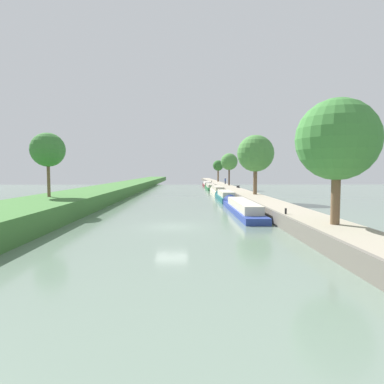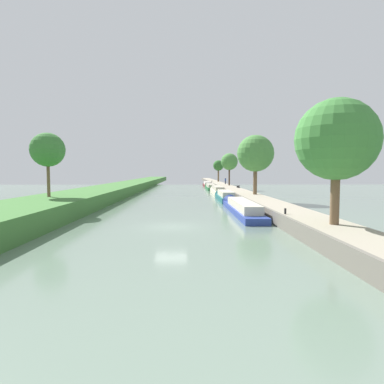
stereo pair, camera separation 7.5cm
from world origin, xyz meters
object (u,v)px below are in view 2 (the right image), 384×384
object	(u,v)px
park_bench	(238,186)
narrowboat_teal	(225,196)
mooring_bollard_near	(285,211)
narrowboat_green	(210,187)
narrowboat_maroon	(207,185)
person_walking	(225,181)
narrowboat_blue	(240,207)
narrowboat_cream	(217,191)
mooring_bollard_far	(212,181)

from	to	relation	value
park_bench	narrowboat_teal	bearing A→B (deg)	-105.92
mooring_bollard_near	narrowboat_green	bearing A→B (deg)	92.07
narrowboat_teal	park_bench	bearing A→B (deg)	74.08
narrowboat_maroon	person_walking	xyz separation A→B (m)	(4.12, -10.10, 1.39)
person_walking	park_bench	world-z (taller)	person_walking
narrowboat_green	person_walking	size ratio (longest dim) A/B	8.84
narrowboat_teal	park_bench	distance (m)	16.61
narrowboat_blue	person_walking	xyz separation A→B (m)	(4.16, 48.57, 1.37)
mooring_bollard_near	person_walking	bearing A→B (deg)	87.79
narrowboat_cream	park_bench	bearing A→B (deg)	27.46
person_walking	park_bench	bearing A→B (deg)	-88.69
narrowboat_cream	narrowboat_green	distance (m)	15.93
narrowboat_blue	narrowboat_teal	bearing A→B (deg)	89.92
narrowboat_green	mooring_bollard_far	distance (m)	20.27
narrowboat_green	mooring_bollard_far	xyz separation A→B (m)	(1.93, 20.16, 0.74)
narrowboat_blue	narrowboat_maroon	bearing A→B (deg)	89.96
park_bench	narrowboat_cream	bearing A→B (deg)	-152.54
mooring_bollard_far	park_bench	world-z (taller)	park_bench
narrowboat_green	mooring_bollard_near	size ratio (longest dim) A/B	32.59
narrowboat_cream	narrowboat_maroon	world-z (taller)	narrowboat_cream
mooring_bollard_near	park_bench	size ratio (longest dim) A/B	0.30
narrowboat_green	person_walking	distance (m)	6.20
mooring_bollard_far	narrowboat_teal	bearing A→B (deg)	-92.19
narrowboat_blue	narrowboat_maroon	world-z (taller)	narrowboat_blue
mooring_bollard_far	park_bench	distance (m)	33.89
narrowboat_green	mooring_bollard_near	world-z (taller)	mooring_bollard_near
narrowboat_maroon	narrowboat_blue	bearing A→B (deg)	-90.04
narrowboat_green	narrowboat_maroon	size ratio (longest dim) A/B	1.13
narrowboat_cream	person_walking	size ratio (longest dim) A/B	8.60
narrowboat_cream	narrowboat_maroon	bearing A→B (deg)	90.21
narrowboat_maroon	mooring_bollard_far	xyz separation A→B (m)	(1.89, 5.68, 0.74)
person_walking	mooring_bollard_near	size ratio (longest dim) A/B	3.69
narrowboat_maroon	mooring_bollard_near	bearing A→B (deg)	-88.41
narrowboat_teal	narrowboat_cream	distance (m)	13.66
narrowboat_maroon	park_bench	bearing A→B (deg)	-80.84
narrowboat_teal	narrowboat_maroon	xyz separation A→B (m)	(0.02, 44.07, -0.06)
narrowboat_maroon	mooring_bollard_far	bearing A→B (deg)	71.60
narrowboat_cream	park_bench	distance (m)	5.04
narrowboat_cream	mooring_bollard_near	bearing A→B (deg)	-87.29
narrowboat_green	narrowboat_teal	bearing A→B (deg)	-89.94
narrowboat_cream	park_bench	size ratio (longest dim) A/B	9.52
narrowboat_maroon	narrowboat_green	bearing A→B (deg)	-90.18
narrowboat_blue	narrowboat_maroon	xyz separation A→B (m)	(0.04, 58.67, -0.02)
narrowboat_teal	narrowboat_maroon	bearing A→B (deg)	89.98
narrowboat_green	mooring_bollard_far	bearing A→B (deg)	84.52
narrowboat_green	park_bench	xyz separation A→B (m)	(4.58, -13.63, 0.86)
narrowboat_cream	mooring_bollard_far	distance (m)	36.14
narrowboat_blue	narrowboat_maroon	size ratio (longest dim) A/B	1.31
narrowboat_green	narrowboat_maroon	xyz separation A→B (m)	(0.05, 14.48, 0.00)
narrowboat_cream	mooring_bollard_far	size ratio (longest dim) A/B	31.73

